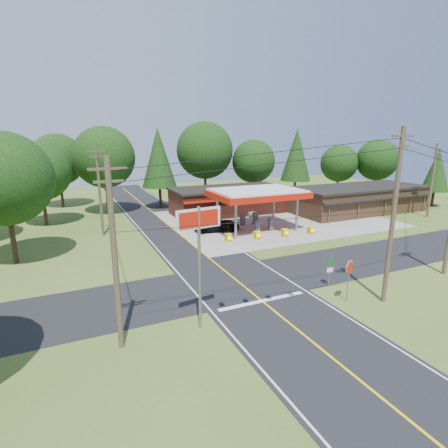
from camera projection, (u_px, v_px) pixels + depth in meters
name	position (u px, v px, depth m)	size (l,w,h in m)	color
ground	(238.00, 282.00, 26.88)	(120.00, 120.00, 0.00)	#3E5C20
main_highway	(238.00, 282.00, 26.87)	(8.00, 120.00, 0.02)	black
cross_road	(238.00, 282.00, 26.87)	(70.00, 7.00, 0.02)	black
lane_center_yellow	(238.00, 282.00, 26.87)	(0.15, 110.00, 0.00)	yellow
gas_canopy	(257.00, 195.00, 40.94)	(10.60, 7.40, 4.88)	gray
convenience_store	(228.00, 200.00, 50.72)	(16.40, 7.55, 3.80)	#5D261A
strip_building	(358.00, 199.00, 51.81)	(20.40, 8.75, 3.80)	#332115
utility_pole_near_right	(393.00, 216.00, 22.28)	(1.80, 0.30, 11.50)	#473828
utility_pole_near_left	(114.00, 254.00, 17.37)	(1.80, 0.30, 10.00)	#473828
utility_pole_far_left	(100.00, 190.00, 38.26)	(1.80, 0.30, 10.00)	#473828
utility_pole_far_right	(432.00, 180.00, 47.28)	(1.80, 0.30, 10.00)	#473828
utility_pole_north	(99.00, 177.00, 53.98)	(0.30, 0.30, 9.50)	#473828
overhead_beacons	(271.00, 222.00, 19.67)	(17.04, 2.04, 1.03)	black
treeline_backdrop	(163.00, 163.00, 46.57)	(70.27, 51.59, 13.30)	#332316
suv_car	(217.00, 225.00, 41.30)	(5.41, 5.41, 1.50)	black
sedan_car	(248.00, 211.00, 49.87)	(3.52, 3.52, 1.20)	silver
big_stop_sign	(199.00, 239.00, 19.12)	(2.67, 0.45, 7.23)	gray
octagonal_stop_sign	(349.00, 271.00, 23.12)	(0.95, 0.40, 2.96)	gray
route_sign_post	(330.00, 267.00, 25.75)	(0.51, 0.12, 2.49)	gray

